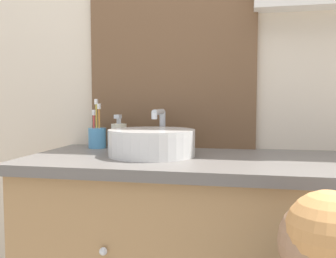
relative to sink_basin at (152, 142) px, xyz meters
name	(u,v)px	position (x,y,z in m)	size (l,w,h in m)	color
wall_back	(222,49)	(0.23, 0.28, 0.36)	(3.20, 0.18, 2.50)	beige
sink_basin	(152,142)	(0.00, 0.00, 0.00)	(0.31, 0.36, 0.16)	silver
toothbrush_holder	(97,137)	(-0.27, 0.16, 0.00)	(0.07, 0.07, 0.20)	#4C93C6
soap_dispenser	(119,135)	(-0.18, 0.16, 0.00)	(0.06, 0.06, 0.14)	beige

